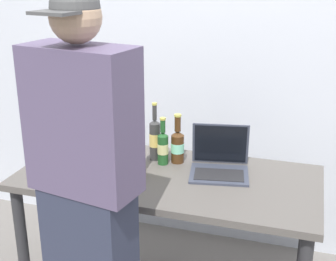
# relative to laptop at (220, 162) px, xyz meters

# --- Properties ---
(desk) EXTENTS (1.58, 0.74, 0.75)m
(desk) POSITION_rel_laptop_xyz_m (-0.25, -0.12, -0.15)
(desk) COLOR #56514C
(desk) RESTS_ON ground
(laptop) EXTENTS (0.35, 0.33, 0.25)m
(laptop) POSITION_rel_laptop_xyz_m (0.00, 0.00, 0.00)
(laptop) COLOR #383D4C
(laptop) RESTS_ON desk
(beer_bottle_dark) EXTENTS (0.06, 0.06, 0.34)m
(beer_bottle_dark) POSITION_rel_laptop_xyz_m (-0.39, 0.06, 0.07)
(beer_bottle_dark) COLOR #333333
(beer_bottle_dark) RESTS_ON desk
(beer_bottle_brown) EXTENTS (0.07, 0.07, 0.28)m
(beer_bottle_brown) POSITION_rel_laptop_xyz_m (-0.25, 0.06, 0.05)
(beer_bottle_brown) COLOR #472B14
(beer_bottle_brown) RESTS_ON desk
(beer_bottle_amber) EXTENTS (0.06, 0.06, 0.34)m
(beer_bottle_amber) POSITION_rel_laptop_xyz_m (-0.41, -0.12, 0.07)
(beer_bottle_amber) COLOR brown
(beer_bottle_amber) RESTS_ON desk
(beer_bottle_green) EXTENTS (0.06, 0.06, 0.27)m
(beer_bottle_green) POSITION_rel_laptop_xyz_m (-0.32, 0.01, 0.05)
(beer_bottle_green) COLOR #1E5123
(beer_bottle_green) RESTS_ON desk
(person_figure) EXTENTS (0.48, 0.33, 1.75)m
(person_figure) POSITION_rel_laptop_xyz_m (-0.43, -0.71, 0.08)
(person_figure) COLOR #2D3347
(person_figure) RESTS_ON ground
(back_wall) EXTENTS (6.00, 0.10, 2.60)m
(back_wall) POSITION_rel_laptop_xyz_m (-0.25, 0.60, 0.50)
(back_wall) COLOR silver
(back_wall) RESTS_ON ground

